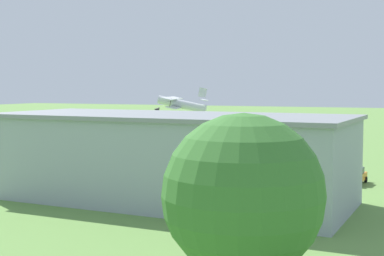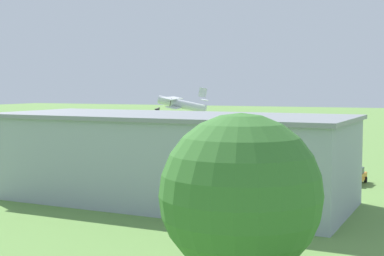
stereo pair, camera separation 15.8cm
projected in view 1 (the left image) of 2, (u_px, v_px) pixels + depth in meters
The scene contains 10 objects.
ground_plane at pixel (245, 155), 83.80m from camera, with size 400.00×400.00×0.00m, color #608C42.
hangar at pixel (170, 157), 49.89m from camera, with size 32.10×14.24×7.68m.
biplane at pixel (180, 104), 81.90m from camera, with size 8.07×9.67×4.25m.
car_orange at pixel (354, 176), 58.73m from camera, with size 2.29×4.29×1.70m.
car_yellow at pixel (108, 162), 69.06m from camera, with size 2.07×4.63×1.70m.
car_grey at pixel (59, 161), 70.34m from camera, with size 2.16×4.64×1.63m.
car_green at pixel (42, 157), 74.54m from camera, with size 2.06×4.36×1.70m.
person_by_parked_cars at pixel (116, 157), 74.33m from camera, with size 0.52×0.52×1.59m.
person_watching_takeoff at pixel (213, 162), 69.29m from camera, with size 0.51×0.51×1.63m.
tree_near_perimeter_road at pixel (243, 195), 23.99m from camera, with size 6.96×6.96×8.99m.
Camera 1 is at (-25.98, 79.52, 10.08)m, focal length 53.08 mm.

